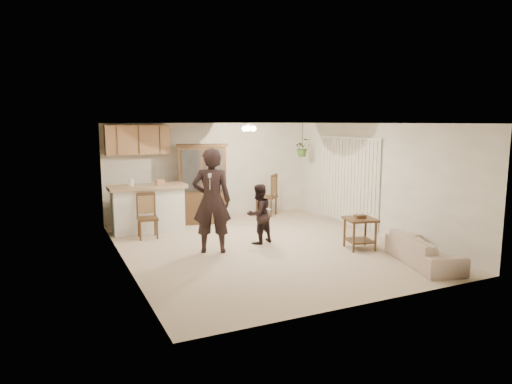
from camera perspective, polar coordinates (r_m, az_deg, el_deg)
name	(u,v)px	position (r m, az deg, el deg)	size (l,w,h in m)	color
floor	(264,247)	(9.38, 1.02, -6.88)	(6.50, 6.50, 0.00)	#C7B196
ceiling	(264,123)	(9.03, 1.06, 8.58)	(5.50, 6.50, 0.02)	silver
wall_back	(210,171)	(12.10, -5.73, 2.66)	(5.50, 0.02, 2.50)	white
wall_front	(369,217)	(6.40, 13.92, -3.01)	(5.50, 0.02, 2.50)	white
wall_left	(123,196)	(8.30, -16.28, -0.45)	(0.02, 6.50, 2.50)	white
wall_right	(374,179)	(10.61, 14.51, 1.56)	(0.02, 6.50, 2.50)	white
breakfast_bar	(148,210)	(10.87, -13.33, -2.23)	(1.60, 0.55, 1.00)	silver
bar_top	(147,187)	(10.78, -13.44, 0.64)	(1.75, 0.70, 0.08)	#9D815E
upper_cabinets	(137,140)	(11.38, -14.61, 6.33)	(1.50, 0.34, 0.70)	olive
vertical_blinds	(348,181)	(11.31, 11.44, 1.33)	(0.06, 2.30, 2.10)	silver
ceiling_fixture	(249,128)	(10.20, -0.91, 8.04)	(0.36, 0.36, 0.20)	beige
hanging_plant	(302,148)	(12.26, 5.82, 5.55)	(0.43, 0.37, 0.48)	#325522
plant_cord	(303,135)	(12.24, 5.84, 7.07)	(0.01, 0.01, 0.65)	black
sofa	(424,244)	(8.73, 20.25, -6.13)	(1.87, 0.73, 0.73)	beige
adult	(212,207)	(8.86, -5.54, -1.87)	(0.66, 0.43, 1.80)	black
child	(259,212)	(9.50, 0.34, -2.48)	(0.66, 0.51, 1.35)	black
china_hutch	(202,185)	(11.46, -6.72, 0.94)	(1.34, 0.80, 1.98)	#382214
side_table	(360,233)	(9.40, 12.85, -5.01)	(0.69, 0.69, 0.70)	#382214
chair_bar	(148,226)	(10.29, -13.39, -4.11)	(0.47, 0.47, 0.99)	#382214
chair_hutch_left	(177,213)	(11.64, -9.85, -2.55)	(0.59, 0.59, 0.96)	#382214
chair_hutch_right	(266,204)	(12.43, 1.31, -1.47)	(0.71, 0.71, 1.14)	#382214
controller_adult	(210,176)	(8.29, -5.80, 2.06)	(0.05, 0.18, 0.05)	silver
controller_child	(269,209)	(9.28, 1.61, -2.16)	(0.03, 0.11, 0.03)	silver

